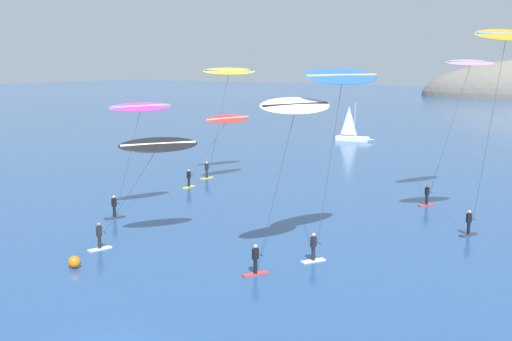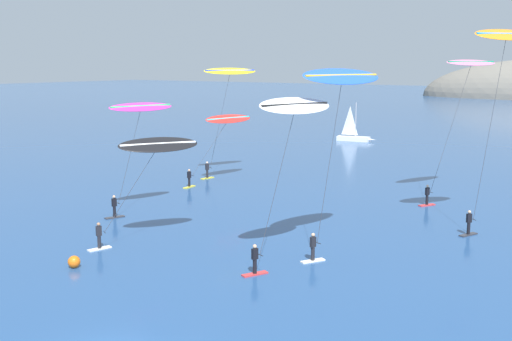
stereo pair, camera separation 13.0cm
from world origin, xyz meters
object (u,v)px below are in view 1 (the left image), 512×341
(kitesurfer_white, at_px, (293,117))
(kitesurfer_blue, at_px, (341,87))
(kitesurfer_pink, at_px, (468,73))
(kitesurfer_orange, at_px, (503,51))
(kitesurfer_black, at_px, (154,152))
(marker_buoy, at_px, (74,262))
(sailboat_near, at_px, (354,137))
(kitesurfer_yellow, at_px, (228,79))
(kitesurfer_magenta, at_px, (139,116))
(kitesurfer_red, at_px, (225,123))

(kitesurfer_white, bearing_deg, kitesurfer_blue, 70.91)
(kitesurfer_pink, bearing_deg, kitesurfer_orange, -62.33)
(kitesurfer_black, distance_m, marker_buoy, 8.49)
(sailboat_near, xyz_separation_m, kitesurfer_white, (23.06, -55.70, 7.83))
(kitesurfer_orange, height_order, kitesurfer_blue, kitesurfer_orange)
(kitesurfer_white, bearing_deg, kitesurfer_pink, 84.05)
(kitesurfer_blue, bearing_deg, sailboat_near, 114.86)
(sailboat_near, bearing_deg, kitesurfer_black, -76.64)
(kitesurfer_orange, bearing_deg, kitesurfer_pink, 117.67)
(kitesurfer_yellow, bearing_deg, sailboat_near, 94.15)
(kitesurfer_magenta, relative_size, kitesurfer_yellow, 0.77)
(kitesurfer_orange, relative_size, kitesurfer_yellow, 1.24)
(kitesurfer_pink, height_order, kitesurfer_yellow, kitesurfer_pink)
(sailboat_near, distance_m, kitesurfer_red, 37.15)
(kitesurfer_pink, height_order, kitesurfer_red, kitesurfer_pink)
(kitesurfer_red, bearing_deg, kitesurfer_orange, -10.97)
(kitesurfer_red, bearing_deg, marker_buoy, -70.56)
(kitesurfer_red, bearing_deg, sailboat_near, 96.04)
(kitesurfer_orange, height_order, kitesurfer_red, kitesurfer_orange)
(kitesurfer_orange, height_order, kitesurfer_pink, kitesurfer_orange)
(kitesurfer_orange, height_order, kitesurfer_magenta, kitesurfer_orange)
(kitesurfer_red, height_order, kitesurfer_yellow, kitesurfer_yellow)
(kitesurfer_red, height_order, marker_buoy, kitesurfer_red)
(kitesurfer_yellow, xyz_separation_m, kitesurfer_white, (20.57, -21.42, -1.41))
(sailboat_near, height_order, kitesurfer_black, kitesurfer_black)
(kitesurfer_orange, xyz_separation_m, kitesurfer_blue, (-6.34, -10.53, -2.13))
(kitesurfer_magenta, xyz_separation_m, marker_buoy, (6.32, -11.75, -7.18))
(sailboat_near, distance_m, kitesurfer_white, 60.79)
(kitesurfer_magenta, distance_m, kitesurfer_blue, 17.58)
(kitesurfer_magenta, distance_m, marker_buoy, 15.15)
(marker_buoy, bearing_deg, kitesurfer_pink, 68.23)
(kitesurfer_orange, xyz_separation_m, kitesurfer_magenta, (-23.71, -9.47, -4.68))
(kitesurfer_red, distance_m, kitesurfer_black, 22.16)
(kitesurfer_magenta, bearing_deg, kitesurfer_blue, -3.48)
(kitesurfer_blue, bearing_deg, kitesurfer_black, -158.38)
(kitesurfer_orange, relative_size, kitesurfer_black, 2.01)
(kitesurfer_white, bearing_deg, sailboat_near, 112.49)
(sailboat_near, bearing_deg, kitesurfer_orange, -53.80)
(sailboat_near, height_order, marker_buoy, sailboat_near)
(sailboat_near, relative_size, kitesurfer_magenta, 0.70)
(kitesurfer_black, bearing_deg, kitesurfer_orange, 40.82)
(kitesurfer_yellow, height_order, kitesurfer_blue, kitesurfer_blue)
(kitesurfer_black, xyz_separation_m, kitesurfer_blue, (10.79, 4.28, 4.17))
(sailboat_near, distance_m, marker_buoy, 64.36)
(kitesurfer_yellow, relative_size, kitesurfer_black, 1.61)
(kitesurfer_red, relative_size, kitesurfer_yellow, 0.79)
(kitesurfer_orange, relative_size, kitesurfer_blue, 1.22)
(kitesurfer_magenta, relative_size, kitesurfer_red, 0.99)
(kitesurfer_magenta, relative_size, kitesurfer_white, 0.89)
(kitesurfer_magenta, height_order, kitesurfer_red, kitesurfer_magenta)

